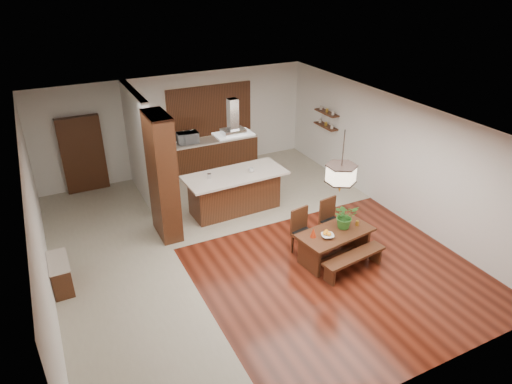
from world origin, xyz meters
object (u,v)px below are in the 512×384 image
hallway_console (61,274)px  dining_chair_right (333,222)px  dining_bench (354,263)px  fruit_bowl (328,236)px  foliage_plant (345,216)px  kitchen_island (235,192)px  range_hood (233,117)px  dining_table (335,239)px  pendant_lantern (342,162)px  dining_chair_left (305,233)px  microwave (187,138)px  island_cup (251,170)px

hallway_console → dining_chair_right: size_ratio=0.85×
dining_bench → fruit_bowl: 0.77m
foliage_plant → kitchen_island: (-1.28, 2.80, -0.41)m
range_hood → dining_table: bearing=-70.4°
dining_table → pendant_lantern: size_ratio=1.30×
dining_table → dining_bench: dining_table is taller
dining_table → fruit_bowl: bearing=-159.1°
dining_chair_right → pendant_lantern: (-0.33, -0.54, 1.73)m
hallway_console → pendant_lantern: pendant_lantern is taller
dining_chair_left → pendant_lantern: size_ratio=0.79×
dining_table → fruit_bowl: size_ratio=6.56×
hallway_console → dining_table: dining_table is taller
range_hood → microwave: size_ratio=1.50×
fruit_bowl → island_cup: size_ratio=1.93×
dining_chair_right → island_cup: size_ratio=7.69×
dining_table → dining_chair_left: size_ratio=1.64×
dining_table → island_cup: (-0.62, 2.74, 0.60)m
range_hood → island_cup: (0.41, -0.13, -1.37)m
dining_chair_right → foliage_plant: bearing=-107.0°
dining_table → foliage_plant: 0.53m
dining_table → kitchen_island: (-1.02, 2.86, 0.04)m
dining_chair_left → island_cup: bearing=83.4°
dining_bench → dining_chair_left: dining_chair_left is taller
dining_chair_right → hallway_console: bearing=161.5°
dining_table → kitchen_island: bearing=109.6°
dining_chair_right → range_hood: range_hood is taller
dining_chair_left → island_cup: 2.38m
range_hood → island_cup: bearing=-17.5°
range_hood → fruit_bowl: bearing=-75.9°
dining_bench → pendant_lantern: 2.12m
island_cup → fruit_bowl: bearing=-83.2°
pendant_lantern → microwave: pendant_lantern is taller
dining_table → dining_chair_right: bearing=58.6°
fruit_bowl → dining_bench: bearing=-52.8°
hallway_console → microwave: (3.99, 4.01, 0.80)m
kitchen_island → dining_table: bearing=-72.3°
microwave → kitchen_island: bearing=-81.6°
hallway_console → island_cup: 4.89m
dining_bench → fruit_bowl: fruit_bowl is taller
dining_chair_right → island_cup: 2.46m
dining_chair_right → fruit_bowl: dining_chair_right is taller
dining_chair_right → foliage_plant: size_ratio=1.87×
foliage_plant → island_cup: foliage_plant is taller
dining_chair_left → foliage_plant: (0.72, -0.37, 0.43)m
fruit_bowl → kitchen_island: size_ratio=0.10×
dining_bench → kitchen_island: size_ratio=0.58×
hallway_console → dining_chair_right: (5.62, -1.00, 0.20)m
fruit_bowl → island_cup: 2.89m
hallway_console → dining_bench: 5.78m
dining_table → pendant_lantern: (0.00, -0.00, 1.75)m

